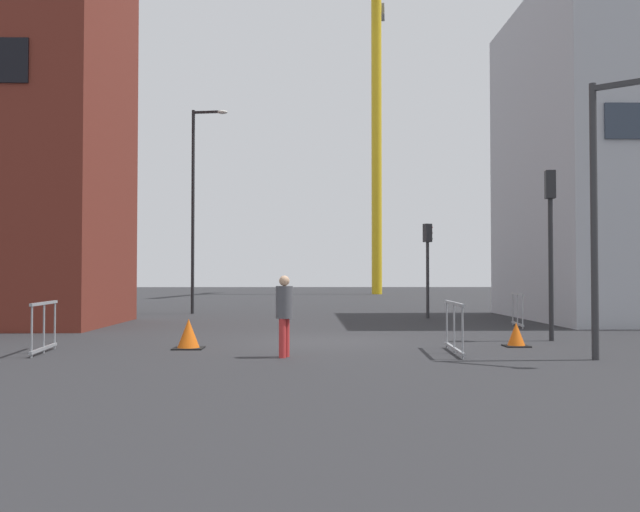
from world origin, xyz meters
name	(u,v)px	position (x,y,z in m)	size (l,w,h in m)	color
ground	(324,342)	(0.00, 0.00, 0.00)	(160.00, 160.00, 0.00)	#28282B
construction_crane	(376,92)	(5.64, 42.85, 17.66)	(3.26, 17.09, 27.39)	gold
streetlamp_tall	(196,197)	(-5.19, 12.58, 5.01)	(1.57, 0.39, 8.76)	#232326
streetlamp_short	(610,188)	(5.39, -4.01, 3.32)	(1.60, 1.19, 5.39)	#2D2D30
traffic_light_near	(550,227)	(5.69, 0.08, 2.85)	(0.28, 0.39, 4.27)	#232326
traffic_light_corner	(428,254)	(4.19, 9.25, 2.45)	(0.39, 0.33, 3.61)	#2D2D30
pedestrian_walking	(284,310)	(-0.89, -3.29, 0.95)	(0.34, 0.34, 1.63)	red
safety_barrier_mid_span	(454,327)	(2.66, -2.65, 0.56)	(0.18, 2.29, 1.08)	gray
safety_barrier_left_run	(44,326)	(-5.98, -2.42, 0.56)	(0.23, 1.87, 1.08)	gray
safety_barrier_right_run	(517,309)	(6.24, 4.69, 0.56)	(0.29, 1.89, 1.08)	#9EA0A5
traffic_cone_orange	(516,335)	(4.38, -1.29, 0.26)	(0.55, 0.55, 0.56)	black
traffic_cone_striped	(189,335)	(-3.08, -1.64, 0.31)	(0.66, 0.66, 0.67)	black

